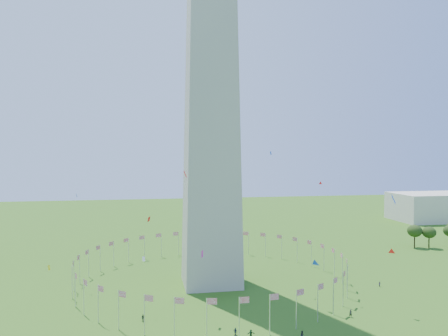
{
  "coord_description": "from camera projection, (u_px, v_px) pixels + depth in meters",
  "views": [
    {
      "loc": [
        -19.68,
        -80.07,
        39.83
      ],
      "look_at": [
        1.22,
        35.0,
        35.75
      ],
      "focal_mm": 35.0,
      "sensor_mm": 36.0,
      "label": 1
    }
  ],
  "objects": [
    {
      "name": "kites_aloft",
      "position": [
        259.0,
        238.0,
        105.81
      ],
      "size": [
        101.73,
        69.08,
        36.23
      ],
      "color": "blue",
      "rests_on": "ground"
    },
    {
      "name": "flag_ring",
      "position": [
        211.0,
        269.0,
        132.65
      ],
      "size": [
        80.24,
        80.24,
        9.0
      ],
      "color": "silver",
      "rests_on": "ground"
    },
    {
      "name": "gov_building_east_a",
      "position": [
        437.0,
        207.0,
        257.65
      ],
      "size": [
        50.0,
        30.0,
        16.0
      ],
      "primitive_type": "cube",
      "color": "beige",
      "rests_on": "ground"
    },
    {
      "name": "washington_monument",
      "position": [
        211.0,
        3.0,
        129.86
      ],
      "size": [
        16.8,
        16.8,
        169.0
      ],
      "primitive_type": null,
      "color": "#B3AD9F",
      "rests_on": "ground"
    }
  ]
}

